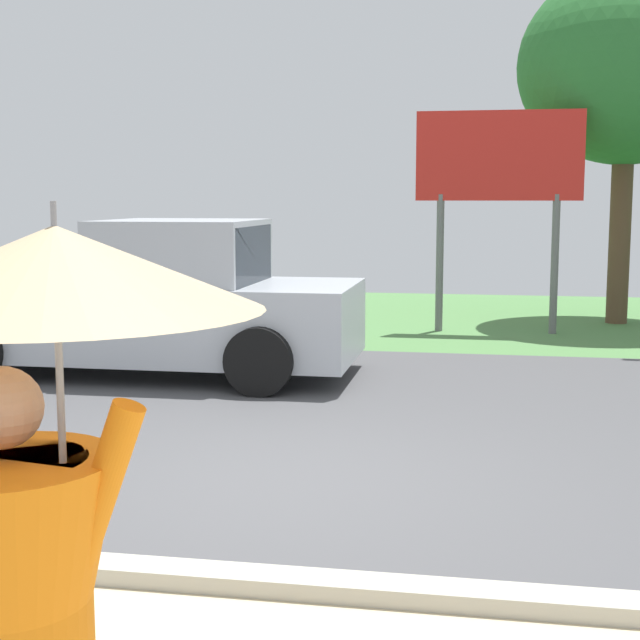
# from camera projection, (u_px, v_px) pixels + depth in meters

# --- Properties ---
(ground_plane) EXTENTS (40.00, 22.00, 0.20)m
(ground_plane) POSITION_uv_depth(u_px,v_px,m) (340.00, 401.00, 9.92)
(ground_plane) COLOR #4C4C4F
(monk_pedestrian) EXTENTS (1.11, 1.07, 2.13)m
(monk_pedestrian) POSITION_uv_depth(u_px,v_px,m) (24.00, 575.00, 2.46)
(monk_pedestrian) COLOR orange
(monk_pedestrian) RESTS_ON ground_plane
(pickup_truck) EXTENTS (5.20, 2.28, 1.88)m
(pickup_truck) POSITION_uv_depth(u_px,v_px,m) (146.00, 303.00, 11.16)
(pickup_truck) COLOR #ADB2BA
(pickup_truck) RESTS_ON ground_plane
(roadside_billboard) EXTENTS (2.60, 0.12, 3.50)m
(roadside_billboard) POSITION_uv_depth(u_px,v_px,m) (499.00, 172.00, 14.38)
(roadside_billboard) COLOR slate
(roadside_billboard) RESTS_ON ground_plane
(tree_center_back) EXTENTS (3.61, 3.61, 5.98)m
(tree_center_back) POSITION_uv_depth(u_px,v_px,m) (627.00, 67.00, 15.25)
(tree_center_back) COLOR brown
(tree_center_back) RESTS_ON ground_plane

